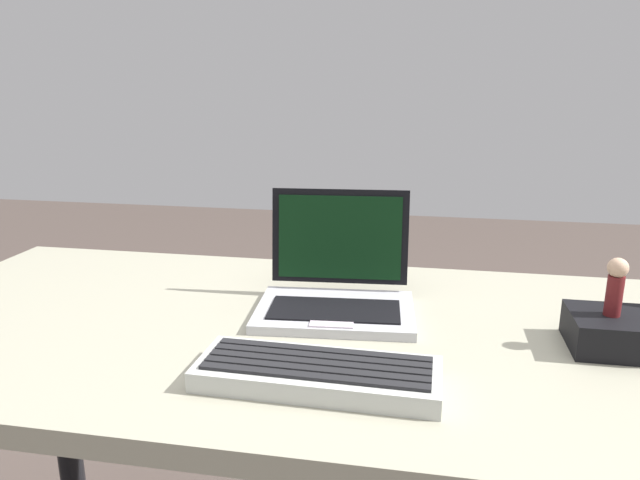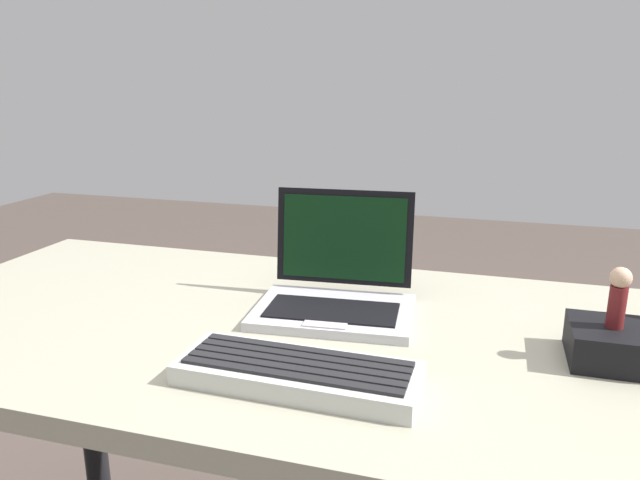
# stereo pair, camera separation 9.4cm
# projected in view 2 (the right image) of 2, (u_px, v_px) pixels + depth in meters

# --- Properties ---
(desk) EXTENTS (1.52, 0.66, 0.72)m
(desk) POSITION_uv_depth(u_px,v_px,m) (339.00, 384.00, 0.93)
(desk) COLOR gray
(desk) RESTS_ON ground
(laptop_front) EXTENTS (0.27, 0.22, 0.19)m
(laptop_front) POSITION_uv_depth(u_px,v_px,m) (337.00, 289.00, 0.97)
(laptop_front) COLOR #B3B3B9
(laptop_front) RESTS_ON desk
(external_keyboard) EXTENTS (0.31, 0.12, 0.03)m
(external_keyboard) POSITION_uv_depth(u_px,v_px,m) (298.00, 373.00, 0.74)
(external_keyboard) COLOR #BABDB6
(external_keyboard) RESTS_ON desk
(figurine_stand) EXTENTS (0.11, 0.11, 0.05)m
(figurine_stand) POSITION_uv_depth(u_px,v_px,m) (612.00, 346.00, 0.79)
(figurine_stand) COLOR black
(figurine_stand) RESTS_ON desk
(figurine) EXTENTS (0.03, 0.03, 0.08)m
(figurine) POSITION_uv_depth(u_px,v_px,m) (619.00, 296.00, 0.77)
(figurine) COLOR #5D1719
(figurine) RESTS_ON figurine_stand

